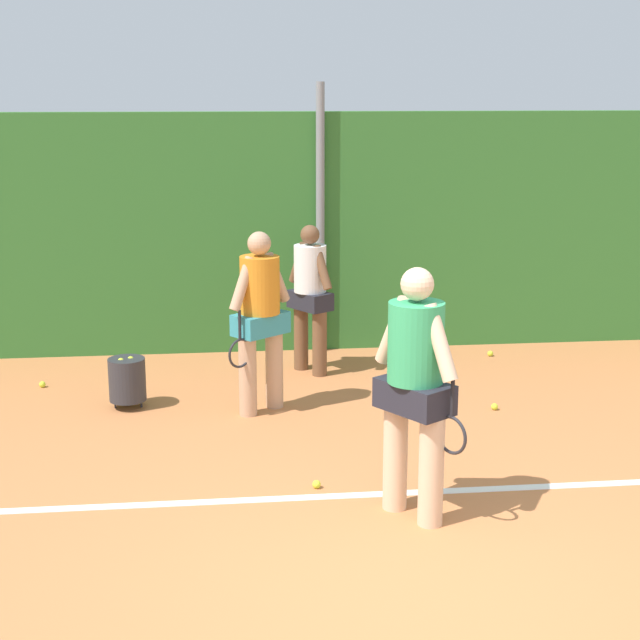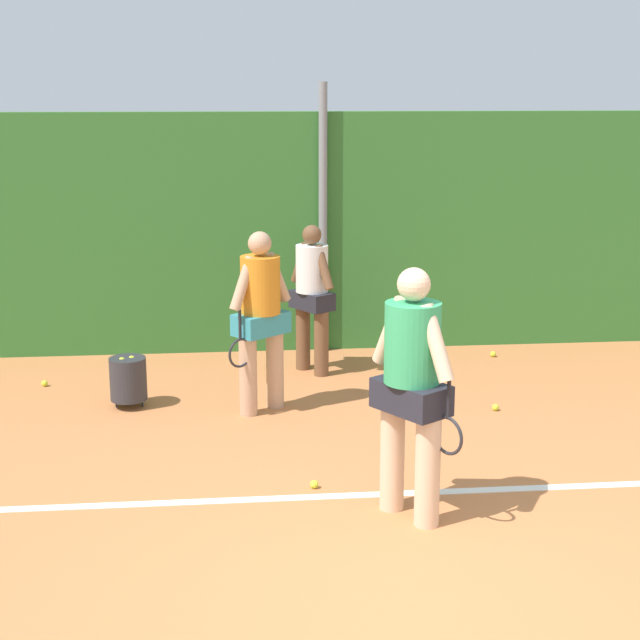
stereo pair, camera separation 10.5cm
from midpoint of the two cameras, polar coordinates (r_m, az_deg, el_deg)
ground_plane at (r=7.71m, az=3.63°, el=-9.81°), size 27.07×27.07×0.00m
hedge_fence_backdrop at (r=11.37m, az=0.35°, el=5.21°), size 17.60×0.25×2.79m
fence_post_center at (r=11.17m, az=0.45°, el=5.92°), size 0.10×0.10×3.12m
court_baseline_paint at (r=7.57m, az=3.83°, el=-10.26°), size 12.86×0.10×0.01m
player_foreground_near at (r=6.86m, az=5.90°, el=-3.60°), size 0.59×0.69×1.85m
player_midcourt at (r=9.14m, az=-3.21°, el=0.46°), size 0.62×0.60×1.75m
player_backcourt_far at (r=10.41m, az=-0.19°, el=1.75°), size 0.50×0.59×1.63m
ball_hopper at (r=9.59m, az=-10.99°, el=-3.42°), size 0.36×0.36×0.51m
tennis_ball_0 at (r=9.55m, az=10.66°, el=-5.11°), size 0.07×0.07×0.07m
tennis_ball_1 at (r=10.51m, az=-15.72°, el=-3.63°), size 0.07×0.07×0.07m
tennis_ball_2 at (r=7.65m, az=0.05°, el=-9.71°), size 0.07×0.07×0.07m
tennis_ball_3 at (r=10.41m, az=-11.77°, el=-3.57°), size 0.07×0.07×0.07m
tennis_ball_4 at (r=11.40m, az=10.47°, el=-2.00°), size 0.07×0.07×0.07m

